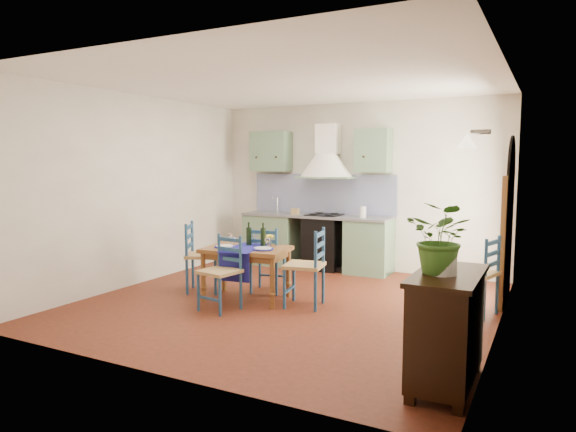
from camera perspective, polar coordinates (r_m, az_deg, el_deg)
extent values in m
plane|color=#481D0F|center=(6.72, 0.03, -9.65)|extent=(5.00, 5.00, 0.00)
cube|color=silver|center=(8.77, 7.57, 3.26)|extent=(5.00, 0.04, 2.80)
cube|color=slate|center=(9.19, -1.72, -2.59)|extent=(0.90, 0.60, 0.88)
cube|color=slate|center=(8.47, 9.00, -3.40)|extent=(0.70, 0.60, 0.88)
cube|color=black|center=(8.75, 4.02, -3.03)|extent=(0.60, 0.58, 0.88)
cube|color=gray|center=(8.75, 3.14, 0.01)|extent=(2.60, 0.64, 0.04)
cube|color=silver|center=(9.13, -1.73, 0.24)|extent=(0.45, 0.40, 0.03)
cylinder|color=silver|center=(9.27, -1.19, 1.29)|extent=(0.02, 0.02, 0.26)
cube|color=black|center=(8.69, 4.04, 0.13)|extent=(0.55, 0.48, 0.02)
cube|color=black|center=(8.92, 3.24, -5.46)|extent=(2.60, 0.50, 0.08)
cube|color=navy|center=(8.97, 3.87, 2.46)|extent=(2.65, 0.05, 0.68)
cube|color=slate|center=(9.25, -1.90, 7.16)|extent=(0.70, 0.34, 0.70)
cube|color=slate|center=(8.48, 9.45, 7.19)|extent=(0.55, 0.34, 0.70)
cone|color=white|center=(8.70, 4.24, 5.58)|extent=(0.96, 0.96, 0.40)
cube|color=white|center=(8.79, 4.49, 8.52)|extent=(0.36, 0.30, 0.50)
cube|color=silver|center=(5.78, 22.64, 1.45)|extent=(0.04, 5.00, 2.80)
cube|color=black|center=(7.23, 23.28, -2.34)|extent=(0.03, 1.00, 1.65)
cylinder|color=black|center=(7.16, 23.55, 4.21)|extent=(0.03, 1.00, 1.00)
cube|color=brown|center=(6.70, 22.72, -2.94)|extent=(0.06, 0.06, 1.65)
cube|color=brown|center=(7.76, 23.39, -1.80)|extent=(0.06, 0.06, 1.65)
cube|color=brown|center=(7.43, 23.34, -0.92)|extent=(0.04, 0.55, 1.96)
cylinder|color=silver|center=(4.38, 20.62, 8.74)|extent=(0.15, 0.04, 0.04)
cone|color=#FFEDC6|center=(4.39, 19.28, 7.87)|extent=(0.16, 0.16, 0.12)
cube|color=silver|center=(7.94, -16.22, 2.79)|extent=(0.04, 5.00, 2.80)
cube|color=white|center=(6.54, 0.03, 14.73)|extent=(5.00, 5.00, 0.01)
cube|color=brown|center=(6.78, -4.64, -3.76)|extent=(1.18, 0.87, 0.05)
cube|color=brown|center=(6.79, -4.64, -4.30)|extent=(1.05, 0.74, 0.08)
cylinder|color=brown|center=(6.80, -9.39, -6.76)|extent=(0.06, 0.06, 0.64)
cylinder|color=brown|center=(7.31, -7.10, -5.82)|extent=(0.06, 0.06, 0.64)
cylinder|color=brown|center=(6.40, -1.76, -7.49)|extent=(0.06, 0.06, 0.64)
cylinder|color=brown|center=(6.94, 0.05, -6.41)|extent=(0.06, 0.06, 0.64)
cube|color=navy|center=(6.73, -4.80, -3.58)|extent=(0.51, 0.86, 0.01)
cube|color=navy|center=(6.48, -5.99, -5.63)|extent=(0.41, 0.07, 0.38)
cylinder|color=navy|center=(6.81, -7.05, -3.41)|extent=(0.27, 0.27, 0.01)
cylinder|color=silver|center=(6.81, -7.05, -3.32)|extent=(0.22, 0.22, 0.01)
cylinder|color=navy|center=(6.58, -2.81, -3.69)|extent=(0.27, 0.27, 0.01)
cylinder|color=silver|center=(6.58, -2.81, -3.60)|extent=(0.22, 0.22, 0.01)
cylinder|color=black|center=(6.93, -4.38, -1.99)|extent=(0.07, 0.07, 0.32)
cylinder|color=black|center=(6.85, -2.79, -2.08)|extent=(0.07, 0.07, 0.32)
cylinder|color=white|center=(6.78, -2.08, -3.01)|extent=(0.05, 0.05, 0.10)
sphere|color=yellow|center=(6.77, -2.08, -2.26)|extent=(0.10, 0.10, 0.10)
cylinder|color=navy|center=(6.41, -9.93, -8.34)|extent=(0.04, 0.04, 0.47)
cylinder|color=navy|center=(6.61, -7.64, -5.88)|extent=(0.04, 0.04, 0.91)
cylinder|color=navy|center=(6.16, -7.57, -8.90)|extent=(0.04, 0.04, 0.47)
cylinder|color=navy|center=(6.36, -5.28, -6.32)|extent=(0.04, 0.04, 0.91)
cube|color=tan|center=(6.35, -7.62, -6.13)|extent=(0.49, 0.49, 0.04)
cube|color=navy|center=(6.45, -6.50, -4.77)|extent=(0.39, 0.09, 0.05)
cube|color=navy|center=(6.43, -6.51, -3.70)|extent=(0.39, 0.09, 0.05)
cube|color=navy|center=(6.41, -6.53, -2.63)|extent=(0.39, 0.09, 0.05)
cube|color=navy|center=(6.29, -8.77, -9.07)|extent=(0.37, 0.09, 0.03)
cylinder|color=navy|center=(7.38, -0.42, -6.33)|extent=(0.04, 0.04, 0.47)
cylinder|color=navy|center=(6.98, -1.29, -5.14)|extent=(0.04, 0.04, 0.93)
cylinder|color=navy|center=(7.49, -3.16, -6.15)|extent=(0.04, 0.04, 0.47)
cylinder|color=navy|center=(7.10, -4.16, -4.96)|extent=(0.04, 0.04, 0.93)
cube|color=tan|center=(7.21, -2.26, -4.58)|extent=(0.51, 0.51, 0.04)
cube|color=navy|center=(7.01, -2.74, -3.81)|extent=(0.39, 0.10, 0.05)
cube|color=navy|center=(6.99, -2.75, -2.82)|extent=(0.39, 0.10, 0.05)
cube|color=navy|center=(6.97, -2.75, -1.81)|extent=(0.39, 0.10, 0.05)
cube|color=navy|center=(7.44, -1.80, -6.63)|extent=(0.37, 0.10, 0.03)
cylinder|color=navy|center=(7.13, -8.07, -6.72)|extent=(0.04, 0.04, 0.50)
cylinder|color=navy|center=(7.15, -11.20, -4.77)|extent=(0.04, 0.04, 0.98)
cylinder|color=navy|center=(7.50, -7.58, -6.07)|extent=(0.04, 0.04, 0.50)
cylinder|color=navy|center=(7.53, -10.56, -4.22)|extent=(0.04, 0.04, 0.98)
cube|color=tan|center=(7.30, -9.37, -4.31)|extent=(0.61, 0.61, 0.04)
cube|color=navy|center=(7.31, -10.90, -3.23)|extent=(0.21, 0.38, 0.05)
cube|color=navy|center=(7.29, -10.92, -2.22)|extent=(0.21, 0.38, 0.05)
cube|color=navy|center=(7.27, -10.94, -1.20)|extent=(0.21, 0.38, 0.05)
cube|color=navy|center=(7.33, -7.81, -6.80)|extent=(0.20, 0.37, 0.03)
cylinder|color=navy|center=(6.76, 0.64, -7.33)|extent=(0.04, 0.04, 0.51)
cylinder|color=navy|center=(6.61, 3.94, -5.51)|extent=(0.04, 0.04, 0.99)
cylinder|color=navy|center=(6.40, -0.41, -8.11)|extent=(0.04, 0.04, 0.51)
cylinder|color=navy|center=(6.23, 3.07, -6.21)|extent=(0.04, 0.04, 0.99)
cube|color=tan|center=(6.46, 1.81, -5.51)|extent=(0.53, 0.53, 0.04)
cube|color=navy|center=(6.39, 3.52, -4.40)|extent=(0.10, 0.42, 0.05)
cube|color=navy|center=(6.37, 3.53, -3.23)|extent=(0.10, 0.42, 0.05)
cube|color=navy|center=(6.35, 3.54, -2.06)|extent=(0.10, 0.42, 0.05)
cube|color=navy|center=(6.59, 0.13, -8.17)|extent=(0.10, 0.40, 0.03)
cylinder|color=navy|center=(6.81, 19.18, -7.65)|extent=(0.04, 0.04, 0.49)
cylinder|color=navy|center=(6.63, 22.27, -6.08)|extent=(0.04, 0.04, 0.95)
cylinder|color=navy|center=(6.48, 17.81, -8.31)|extent=(0.04, 0.04, 0.49)
cylinder|color=navy|center=(6.28, 21.04, -6.69)|extent=(0.04, 0.04, 0.95)
cube|color=tan|center=(6.51, 20.12, -5.97)|extent=(0.55, 0.55, 0.04)
cube|color=navy|center=(6.42, 21.73, -5.00)|extent=(0.13, 0.39, 0.05)
cube|color=navy|center=(6.40, 21.77, -3.88)|extent=(0.13, 0.39, 0.05)
cube|color=navy|center=(6.38, 21.82, -2.76)|extent=(0.13, 0.39, 0.05)
cube|color=navy|center=(6.66, 18.49, -8.41)|extent=(0.13, 0.38, 0.03)
cube|color=black|center=(4.41, 17.23, -11.72)|extent=(0.45, 1.00, 0.82)
cube|color=black|center=(4.30, 17.41, -6.32)|extent=(0.50, 1.05, 0.04)
cube|color=brown|center=(4.25, 13.52, -12.86)|extent=(0.02, 0.38, 0.63)
cube|color=brown|center=(4.68, 14.90, -11.13)|extent=(0.02, 0.38, 0.63)
cube|color=black|center=(4.20, 13.41, -19.12)|extent=(0.08, 0.08, 0.08)
cube|color=black|center=(4.99, 15.95, -15.02)|extent=(0.08, 0.08, 0.08)
cube|color=black|center=(4.14, 18.40, -19.65)|extent=(0.08, 0.08, 0.08)
cube|color=black|center=(4.94, 20.07, -15.38)|extent=(0.08, 0.08, 0.08)
imported|color=#366721|center=(4.18, 16.75, -2.38)|extent=(0.62, 0.57, 0.57)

